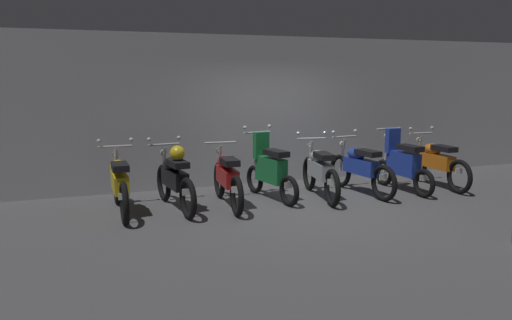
{
  "coord_description": "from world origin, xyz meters",
  "views": [
    {
      "loc": [
        -3.61,
        -7.39,
        2.14
      ],
      "look_at": [
        -0.77,
        0.51,
        0.75
      ],
      "focal_mm": 34.86,
      "sensor_mm": 36.0,
      "label": 1
    }
  ],
  "objects_px": {
    "motorbike_slot_1": "(175,178)",
    "motorbike_slot_4": "(320,171)",
    "motorbike_slot_2": "(227,177)",
    "motorbike_slot_5": "(360,167)",
    "motorbike_slot_0": "(120,183)",
    "motorbike_slot_6": "(402,164)",
    "motorbike_slot_3": "(270,170)",
    "motorbike_slot_7": "(436,162)"
  },
  "relations": [
    {
      "from": "motorbike_slot_1",
      "to": "motorbike_slot_4",
      "type": "height_order",
      "value": "same"
    },
    {
      "from": "motorbike_slot_2",
      "to": "motorbike_slot_5",
      "type": "xyz_separation_m",
      "value": [
        2.6,
        0.05,
        0.0
      ]
    },
    {
      "from": "motorbike_slot_0",
      "to": "motorbike_slot_4",
      "type": "xyz_separation_m",
      "value": [
        3.47,
        -0.12,
        0.0
      ]
    },
    {
      "from": "motorbike_slot_4",
      "to": "motorbike_slot_6",
      "type": "height_order",
      "value": "motorbike_slot_6"
    },
    {
      "from": "motorbike_slot_0",
      "to": "motorbike_slot_2",
      "type": "bearing_deg",
      "value": -4.08
    },
    {
      "from": "motorbike_slot_0",
      "to": "motorbike_slot_5",
      "type": "height_order",
      "value": "same"
    },
    {
      "from": "motorbike_slot_0",
      "to": "motorbike_slot_3",
      "type": "bearing_deg",
      "value": 2.08
    },
    {
      "from": "motorbike_slot_0",
      "to": "motorbike_slot_4",
      "type": "distance_m",
      "value": 3.48
    },
    {
      "from": "motorbike_slot_2",
      "to": "motorbike_slot_3",
      "type": "distance_m",
      "value": 0.89
    },
    {
      "from": "motorbike_slot_1",
      "to": "motorbike_slot_7",
      "type": "bearing_deg",
      "value": -0.21
    },
    {
      "from": "motorbike_slot_1",
      "to": "motorbike_slot_3",
      "type": "bearing_deg",
      "value": 4.64
    },
    {
      "from": "motorbike_slot_0",
      "to": "motorbike_slot_3",
      "type": "relative_size",
      "value": 1.17
    },
    {
      "from": "motorbike_slot_5",
      "to": "motorbike_slot_0",
      "type": "bearing_deg",
      "value": 178.99
    },
    {
      "from": "motorbike_slot_0",
      "to": "motorbike_slot_3",
      "type": "distance_m",
      "value": 2.6
    },
    {
      "from": "motorbike_slot_0",
      "to": "motorbike_slot_6",
      "type": "height_order",
      "value": "motorbike_slot_6"
    },
    {
      "from": "motorbike_slot_3",
      "to": "motorbike_slot_7",
      "type": "bearing_deg",
      "value": -2.63
    },
    {
      "from": "motorbike_slot_3",
      "to": "motorbike_slot_1",
      "type": "bearing_deg",
      "value": -175.36
    },
    {
      "from": "motorbike_slot_1",
      "to": "motorbike_slot_3",
      "type": "distance_m",
      "value": 1.73
    },
    {
      "from": "motorbike_slot_2",
      "to": "motorbike_slot_5",
      "type": "distance_m",
      "value": 2.6
    },
    {
      "from": "motorbike_slot_6",
      "to": "motorbike_slot_7",
      "type": "relative_size",
      "value": 0.86
    },
    {
      "from": "motorbike_slot_0",
      "to": "motorbike_slot_1",
      "type": "bearing_deg",
      "value": -3.03
    },
    {
      "from": "motorbike_slot_1",
      "to": "motorbike_slot_5",
      "type": "relative_size",
      "value": 1.0
    },
    {
      "from": "motorbike_slot_0",
      "to": "motorbike_slot_5",
      "type": "xyz_separation_m",
      "value": [
        4.33,
        -0.08,
        0.0
      ]
    },
    {
      "from": "motorbike_slot_1",
      "to": "motorbike_slot_7",
      "type": "height_order",
      "value": "same"
    },
    {
      "from": "motorbike_slot_0",
      "to": "motorbike_slot_7",
      "type": "bearing_deg",
      "value": -0.62
    },
    {
      "from": "motorbike_slot_6",
      "to": "motorbike_slot_5",
      "type": "bearing_deg",
      "value": 174.55
    },
    {
      "from": "motorbike_slot_4",
      "to": "motorbike_slot_5",
      "type": "xyz_separation_m",
      "value": [
        0.86,
        0.04,
        0.0
      ]
    },
    {
      "from": "motorbike_slot_0",
      "to": "motorbike_slot_4",
      "type": "height_order",
      "value": "same"
    },
    {
      "from": "motorbike_slot_5",
      "to": "motorbike_slot_6",
      "type": "xyz_separation_m",
      "value": [
        0.87,
        -0.08,
        0.03
      ]
    },
    {
      "from": "motorbike_slot_3",
      "to": "motorbike_slot_4",
      "type": "relative_size",
      "value": 0.86
    },
    {
      "from": "motorbike_slot_6",
      "to": "motorbike_slot_7",
      "type": "height_order",
      "value": "motorbike_slot_6"
    },
    {
      "from": "motorbike_slot_1",
      "to": "motorbike_slot_7",
      "type": "distance_m",
      "value": 5.21
    },
    {
      "from": "motorbike_slot_4",
      "to": "motorbike_slot_5",
      "type": "relative_size",
      "value": 1.0
    },
    {
      "from": "motorbike_slot_0",
      "to": "motorbike_slot_1",
      "type": "distance_m",
      "value": 0.87
    },
    {
      "from": "motorbike_slot_1",
      "to": "motorbike_slot_5",
      "type": "xyz_separation_m",
      "value": [
        3.47,
        -0.03,
        -0.04
      ]
    },
    {
      "from": "motorbike_slot_2",
      "to": "motorbike_slot_7",
      "type": "relative_size",
      "value": 1.0
    },
    {
      "from": "motorbike_slot_6",
      "to": "motorbike_slot_3",
      "type": "bearing_deg",
      "value": 174.45
    },
    {
      "from": "motorbike_slot_0",
      "to": "motorbike_slot_2",
      "type": "relative_size",
      "value": 1.0
    },
    {
      "from": "motorbike_slot_1",
      "to": "motorbike_slot_2",
      "type": "height_order",
      "value": "motorbike_slot_1"
    },
    {
      "from": "motorbike_slot_5",
      "to": "motorbike_slot_2",
      "type": "bearing_deg",
      "value": -178.95
    },
    {
      "from": "motorbike_slot_1",
      "to": "motorbike_slot_7",
      "type": "xyz_separation_m",
      "value": [
        5.21,
        -0.02,
        -0.04
      ]
    },
    {
      "from": "motorbike_slot_2",
      "to": "motorbike_slot_7",
      "type": "distance_m",
      "value": 4.34
    }
  ]
}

